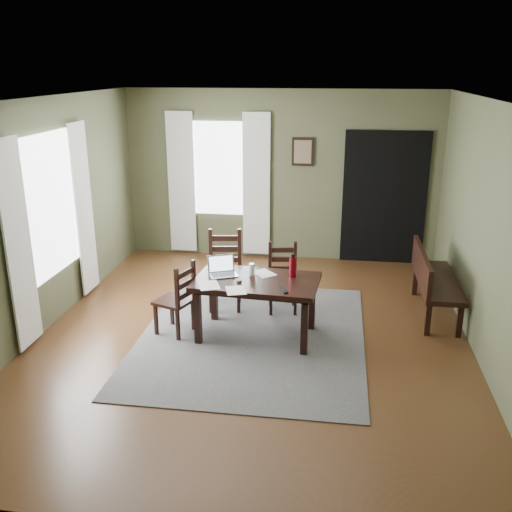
% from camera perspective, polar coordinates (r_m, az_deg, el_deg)
% --- Properties ---
extents(ground, '(5.00, 6.00, 0.01)m').
position_cam_1_polar(ground, '(6.80, -0.37, -8.06)').
color(ground, '#492C16').
extents(room_shell, '(5.02, 6.02, 2.71)m').
position_cam_1_polar(room_shell, '(6.20, -0.40, 7.05)').
color(room_shell, '#4C5135').
rests_on(room_shell, ground).
extents(rug, '(2.60, 3.20, 0.01)m').
position_cam_1_polar(rug, '(6.79, -0.37, -7.97)').
color(rug, '#494949').
rests_on(rug, ground).
extents(dining_table, '(1.46, 0.94, 0.70)m').
position_cam_1_polar(dining_table, '(6.54, 0.05, -3.08)').
color(dining_table, black).
rests_on(dining_table, rug).
extents(chair_end, '(0.50, 0.50, 0.88)m').
position_cam_1_polar(chair_end, '(6.74, -7.88, -4.34)').
color(chair_end, black).
rests_on(chair_end, rug).
extents(chair_back_left, '(0.50, 0.51, 1.01)m').
position_cam_1_polar(chair_back_left, '(7.43, -3.12, -1.48)').
color(chair_back_left, black).
rests_on(chair_back_left, rug).
extents(chair_back_right, '(0.43, 0.43, 0.87)m').
position_cam_1_polar(chair_back_right, '(7.35, 2.68, -2.25)').
color(chair_back_right, black).
rests_on(chair_back_right, rug).
extents(bench, '(0.48, 1.48, 0.83)m').
position_cam_1_polar(bench, '(7.52, 17.17, -2.04)').
color(bench, black).
rests_on(bench, ground).
extents(laptop, '(0.39, 0.36, 0.22)m').
position_cam_1_polar(laptop, '(6.67, -3.40, -1.38)').
color(laptop, '#B7B7BC').
rests_on(laptop, dining_table).
extents(computer_mouse, '(0.08, 0.10, 0.03)m').
position_cam_1_polar(computer_mouse, '(6.44, -1.72, -2.48)').
color(computer_mouse, '#3F3F42').
rests_on(computer_mouse, dining_table).
extents(tv_remote, '(0.11, 0.19, 0.02)m').
position_cam_1_polar(tv_remote, '(6.20, 2.79, -3.41)').
color(tv_remote, black).
rests_on(tv_remote, dining_table).
extents(drinking_glass, '(0.07, 0.07, 0.15)m').
position_cam_1_polar(drinking_glass, '(6.61, -0.42, -1.37)').
color(drinking_glass, silver).
rests_on(drinking_glass, dining_table).
extents(water_bottle, '(0.10, 0.10, 0.28)m').
position_cam_1_polar(water_bottle, '(6.57, 3.69, -1.03)').
color(water_bottle, maroon).
rests_on(water_bottle, dining_table).
extents(paper_a, '(0.31, 0.35, 0.00)m').
position_cam_1_polar(paper_a, '(6.36, -4.73, -2.95)').
color(paper_a, white).
rests_on(paper_a, dining_table).
extents(paper_c, '(0.34, 0.34, 0.00)m').
position_cam_1_polar(paper_c, '(6.70, 0.76, -1.74)').
color(paper_c, white).
rests_on(paper_c, dining_table).
extents(paper_e, '(0.28, 0.32, 0.00)m').
position_cam_1_polar(paper_e, '(6.21, -2.03, -3.44)').
color(paper_e, white).
rests_on(paper_e, dining_table).
extents(window_left, '(0.01, 1.30, 1.70)m').
position_cam_1_polar(window_left, '(7.25, -19.91, 4.78)').
color(window_left, white).
rests_on(window_left, ground).
extents(window_back, '(1.00, 0.01, 1.50)m').
position_cam_1_polar(window_back, '(9.31, -3.76, 8.71)').
color(window_back, white).
rests_on(window_back, ground).
extents(curtain_left_near, '(0.03, 0.48, 2.30)m').
position_cam_1_polar(curtain_left_near, '(6.61, -22.68, 0.92)').
color(curtain_left_near, silver).
rests_on(curtain_left_near, ground).
extents(curtain_left_far, '(0.03, 0.48, 2.30)m').
position_cam_1_polar(curtain_left_far, '(8.00, -16.84, 4.47)').
color(curtain_left_far, silver).
rests_on(curtain_left_far, ground).
extents(curtain_back_left, '(0.44, 0.03, 2.30)m').
position_cam_1_polar(curtain_back_left, '(9.48, -7.47, 7.23)').
color(curtain_back_left, silver).
rests_on(curtain_back_left, ground).
extents(curtain_back_right, '(0.44, 0.03, 2.30)m').
position_cam_1_polar(curtain_back_right, '(9.22, 0.03, 7.07)').
color(curtain_back_right, silver).
rests_on(curtain_back_right, ground).
extents(framed_picture, '(0.34, 0.03, 0.44)m').
position_cam_1_polar(framed_picture, '(9.08, 4.70, 10.35)').
color(framed_picture, black).
rests_on(framed_picture, ground).
extents(doorway_back, '(1.30, 0.03, 2.10)m').
position_cam_1_polar(doorway_back, '(9.22, 12.70, 5.66)').
color(doorway_back, black).
rests_on(doorway_back, ground).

